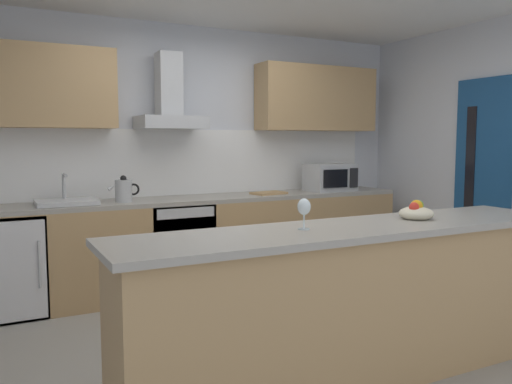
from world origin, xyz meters
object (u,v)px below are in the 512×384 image
wine_glass (304,208)px  fruit_bowl (416,212)px  sink (66,201)px  chopping_board (269,193)px  microwave (330,177)px  oven (176,245)px  range_hood (170,105)px  kettle (124,190)px  refrigerator (8,265)px

wine_glass → fruit_bowl: wine_glass is taller
sink → chopping_board: sink is taller
microwave → sink: (-2.74, 0.04, -0.12)m
wine_glass → chopping_board: bearing=66.0°
oven → sink: (-0.98, 0.01, 0.47)m
fruit_bowl → oven: bearing=111.3°
range_hood → kettle: bearing=-161.8°
kettle → wine_glass: bearing=-77.1°
fruit_bowl → chopping_board: bearing=86.8°
wine_glass → chopping_board: (0.98, 2.21, -0.16)m
oven → sink: 1.09m
sink → kettle: 0.49m
microwave → kettle: microwave is taller
microwave → fruit_bowl: 2.37m
refrigerator → range_hood: (1.46, 0.13, 1.36)m
refrigerator → wine_glass: wine_glass is taller
wine_glass → kettle: bearing=102.9°
oven → kettle: bearing=-176.1°
oven → kettle: size_ratio=2.77×
range_hood → fruit_bowl: range_hood is taller
oven → sink: size_ratio=1.60×
oven → fruit_bowl: (0.87, -2.23, 0.53)m
wine_glass → fruit_bowl: size_ratio=0.81×
sink → refrigerator: bearing=-178.4°
range_hood → chopping_board: (0.99, -0.15, -0.88)m
refrigerator → kettle: 1.13m
fruit_bowl → range_hood: bearing=110.2°
sink → kettle: (0.48, -0.04, 0.08)m
oven → range_hood: 1.33m
fruit_bowl → chopping_board: fruit_bowl is taller
refrigerator → range_hood: bearing=5.2°
fruit_bowl → refrigerator: bearing=136.3°
wine_glass → fruit_bowl: bearing=0.5°
oven → wine_glass: bearing=-89.8°
sink → chopping_board: 1.97m
refrigerator → microwave: 3.27m
microwave → fruit_bowl: (-0.89, -2.20, -0.06)m
range_hood → fruit_bowl: 2.64m
range_hood → wine_glass: 2.47m
microwave → fruit_bowl: size_ratio=2.27×
wine_glass → chopping_board: wine_glass is taller
microwave → chopping_board: bearing=179.7°
kettle → fruit_bowl: bearing=-58.1°
refrigerator → fruit_bowl: (2.33, -2.22, 0.57)m
sink → range_hood: range_hood is taller
oven → chopping_board: size_ratio=2.35×
microwave → refrigerator: bearing=179.6°
microwave → chopping_board: (-0.76, 0.00, -0.14)m
oven → microwave: size_ratio=1.60×
range_hood → wine_glass: (0.01, -2.36, -0.72)m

